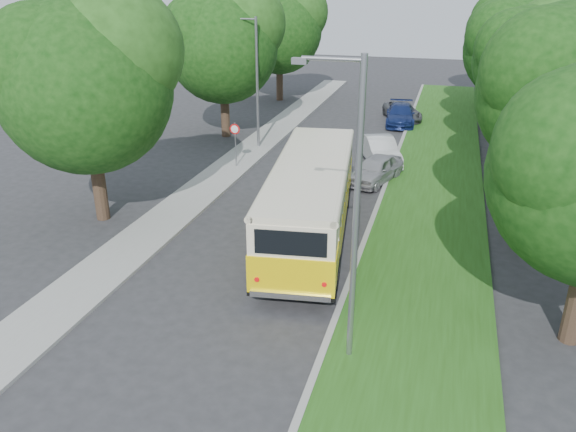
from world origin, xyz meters
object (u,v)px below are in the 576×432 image
(car_white, at_px, (380,150))
(car_grey, at_px, (402,111))
(lamppost_near, at_px, (353,208))
(car_blue, at_px, (400,115))
(vintage_bus, at_px, (311,202))
(car_silver, at_px, (376,169))
(lamppost_far, at_px, (255,79))

(car_white, relative_size, car_grey, 0.97)
(lamppost_near, bearing_deg, car_grey, 92.46)
(car_blue, bearing_deg, car_grey, 85.02)
(vintage_bus, distance_m, car_grey, 21.34)
(vintage_bus, bearing_deg, car_silver, 71.06)
(vintage_bus, height_order, car_blue, vintage_bus)
(vintage_bus, height_order, car_grey, vintage_bus)
(lamppost_far, relative_size, car_grey, 1.68)
(lamppost_far, distance_m, car_silver, 9.41)
(car_silver, bearing_deg, car_grey, 108.30)
(lamppost_near, relative_size, vintage_bus, 0.74)
(lamppost_near, bearing_deg, car_blue, 92.58)
(vintage_bus, xyz_separation_m, car_grey, (1.50, 21.27, -0.98))
(car_blue, relative_size, car_grey, 1.05)
(car_silver, height_order, car_white, car_white)
(lamppost_near, bearing_deg, car_silver, 94.81)
(lamppost_far, relative_size, car_blue, 1.60)
(vintage_bus, relative_size, car_white, 2.50)
(car_blue, xyz_separation_m, car_grey, (0.00, 1.33, -0.06))
(lamppost_far, bearing_deg, lamppost_near, -64.29)
(lamppost_near, height_order, car_grey, lamppost_near)
(car_white, bearing_deg, lamppost_far, 151.58)
(vintage_bus, bearing_deg, lamppost_far, 110.50)
(car_silver, distance_m, car_white, 3.27)
(car_blue, bearing_deg, lamppost_near, -92.40)
(car_silver, relative_size, car_white, 0.91)
(lamppost_near, relative_size, car_blue, 1.70)
(car_grey, bearing_deg, car_silver, -109.31)
(car_silver, height_order, car_blue, car_blue)
(lamppost_near, distance_m, car_silver, 14.85)
(car_silver, xyz_separation_m, car_blue, (0.00, 12.47, 0.01))
(vintage_bus, height_order, car_silver, vintage_bus)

